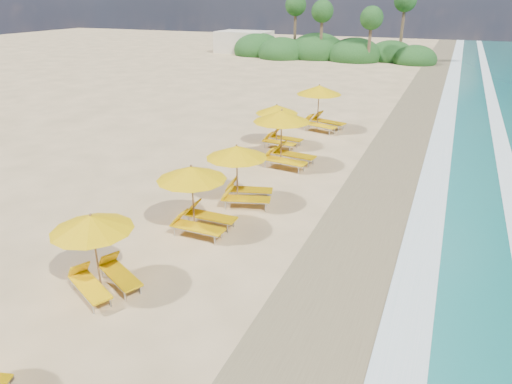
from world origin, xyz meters
The scene contains 11 objects.
ground centered at (0.00, 0.00, 0.00)m, with size 160.00×160.00×0.00m, color #D7B47E.
wet_sand centered at (4.00, 0.00, 0.01)m, with size 4.00×160.00×0.01m, color olive.
surf_foam centered at (6.70, 0.00, 0.03)m, with size 4.00×160.00×0.01m.
station_2 centered at (-2.33, -5.24, 1.24)m, with size 2.91×2.91×2.21m.
station_3 centered at (-1.58, -1.23, 1.32)m, with size 2.54×2.34×2.35m.
station_4 centered at (-1.18, 1.43, 1.32)m, with size 2.94×2.86×2.35m.
station_5 centered at (-1.11, 6.10, 1.49)m, with size 3.10×2.93×2.66m.
station_6 centered at (-2.39, 8.84, 1.26)m, with size 2.60×2.45×2.25m.
station_7 centered at (-1.28, 12.88, 1.49)m, with size 3.35×3.26×2.67m.
treeline centered at (-9.94, 45.51, 1.00)m, with size 25.80×8.80×9.74m.
beach_building centered at (-22.00, 48.00, 1.40)m, with size 7.00×5.00×2.80m, color beige.
Camera 1 is at (5.69, -13.51, 7.41)m, focal length 32.76 mm.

